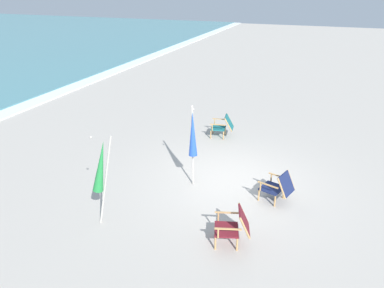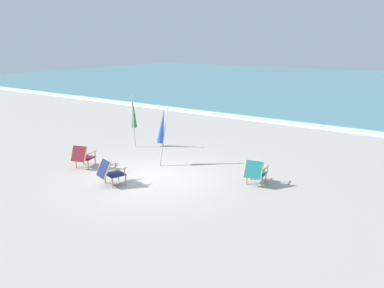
{
  "view_description": "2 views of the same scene",
  "coord_description": "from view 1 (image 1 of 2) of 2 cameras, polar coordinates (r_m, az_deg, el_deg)",
  "views": [
    {
      "loc": [
        -8.63,
        -2.13,
        4.95
      ],
      "look_at": [
        0.33,
        1.24,
        0.76
      ],
      "focal_mm": 35.0,
      "sensor_mm": 36.0,
      "label": 1
    },
    {
      "loc": [
        7.17,
        -8.52,
        4.1
      ],
      "look_at": [
        0.47,
        1.39,
        0.82
      ],
      "focal_mm": 35.0,
      "sensor_mm": 36.0,
      "label": 2
    }
  ],
  "objects": [
    {
      "name": "beach_chair_back_left",
      "position": [
        9.25,
        13.02,
        -6.3
      ],
      "size": [
        0.77,
        0.87,
        0.79
      ],
      "color": "#19234C",
      "rests_on": "ground"
    },
    {
      "name": "beach_chair_mid_center",
      "position": [
        12.81,
        4.77,
        2.85
      ],
      "size": [
        0.68,
        0.84,
        0.78
      ],
      "color": "#196066",
      "rests_on": "ground"
    },
    {
      "name": "umbrella_furled_green",
      "position": [
        8.06,
        -13.71,
        -3.45
      ],
      "size": [
        0.43,
        0.49,
        2.09
      ],
      "color": "#B7B2A8",
      "rests_on": "ground"
    },
    {
      "name": "ground_plane",
      "position": [
        10.17,
        5.93,
        -5.61
      ],
      "size": [
        80.0,
        80.0,
        0.0
      ],
      "primitive_type": "plane",
      "color": "#B2AAA0"
    },
    {
      "name": "beach_chair_far_center",
      "position": [
        7.75,
        6.48,
        -12.23
      ],
      "size": [
        0.75,
        0.85,
        0.8
      ],
      "color": "maroon",
      "rests_on": "ground"
    },
    {
      "name": "umbrella_furled_blue",
      "position": [
        9.46,
        0.11,
        1.47
      ],
      "size": [
        0.44,
        0.37,
        2.11
      ],
      "color": "#B7B2A8",
      "rests_on": "ground"
    }
  ]
}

